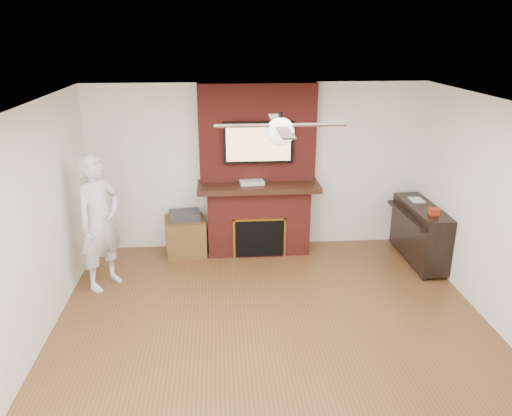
{
  "coord_description": "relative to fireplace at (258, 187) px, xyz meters",
  "views": [
    {
      "loc": [
        -0.57,
        -4.49,
        3.2
      ],
      "look_at": [
        -0.15,
        0.9,
        1.26
      ],
      "focal_mm": 35.0,
      "sensor_mm": 36.0,
      "label": 1
    }
  ],
  "objects": [
    {
      "name": "room_shell",
      "position": [
        0.0,
        -2.55,
        0.25
      ],
      "size": [
        5.36,
        5.86,
        2.86
      ],
      "color": "#573519",
      "rests_on": "ground"
    },
    {
      "name": "fireplace",
      "position": [
        0.0,
        0.0,
        0.0
      ],
      "size": [
        1.78,
        0.64,
        2.5
      ],
      "color": "maroon",
      "rests_on": "ground"
    },
    {
      "name": "tv",
      "position": [
        0.0,
        -0.05,
        0.68
      ],
      "size": [
        1.0,
        0.08,
        0.6
      ],
      "color": "black",
      "rests_on": "fireplace"
    },
    {
      "name": "ceiling_fan",
      "position": [
        -0.0,
        -2.55,
        1.34
      ],
      "size": [
        1.21,
        1.21,
        0.31
      ],
      "color": "black",
      "rests_on": "room_shell"
    },
    {
      "name": "person",
      "position": [
        -2.1,
        -1.0,
        -0.1
      ],
      "size": [
        0.74,
        0.79,
        1.79
      ],
      "primitive_type": "imported",
      "rotation": [
        0.0,
        0.0,
        0.95
      ],
      "color": "silver",
      "rests_on": "ground"
    },
    {
      "name": "side_table",
      "position": [
        -1.1,
        -0.07,
        -0.69
      ],
      "size": [
        0.65,
        0.65,
        0.66
      ],
      "rotation": [
        0.0,
        0.0,
        0.14
      ],
      "color": "brown",
      "rests_on": "ground"
    },
    {
      "name": "piano",
      "position": [
        2.29,
        -0.6,
        -0.54
      ],
      "size": [
        0.51,
        1.31,
        0.94
      ],
      "rotation": [
        0.0,
        0.0,
        0.02
      ],
      "color": "black",
      "rests_on": "ground"
    },
    {
      "name": "cable_box",
      "position": [
        -0.1,
        -0.1,
        0.11
      ],
      "size": [
        0.37,
        0.24,
        0.05
      ],
      "primitive_type": "cube",
      "rotation": [
        0.0,
        0.0,
        0.12
      ],
      "color": "silver",
      "rests_on": "fireplace"
    },
    {
      "name": "candle_orange",
      "position": [
        -0.2,
        -0.2,
        -0.93
      ],
      "size": [
        0.07,
        0.07,
        0.12
      ],
      "primitive_type": "cylinder",
      "color": "orange",
      "rests_on": "ground"
    },
    {
      "name": "candle_green",
      "position": [
        -0.05,
        -0.17,
        -0.95
      ],
      "size": [
        0.06,
        0.06,
        0.09
      ],
      "primitive_type": "cylinder",
      "color": "#357C31",
      "rests_on": "ground"
    },
    {
      "name": "candle_cream",
      "position": [
        0.01,
        -0.21,
        -0.94
      ],
      "size": [
        0.08,
        0.08,
        0.11
      ],
      "primitive_type": "cylinder",
      "color": "beige",
      "rests_on": "ground"
    },
    {
      "name": "candle_blue",
      "position": [
        0.15,
        -0.18,
        -0.95
      ],
      "size": [
        0.06,
        0.06,
        0.09
      ],
      "primitive_type": "cylinder",
      "color": "#2E3E8C",
      "rests_on": "ground"
    }
  ]
}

